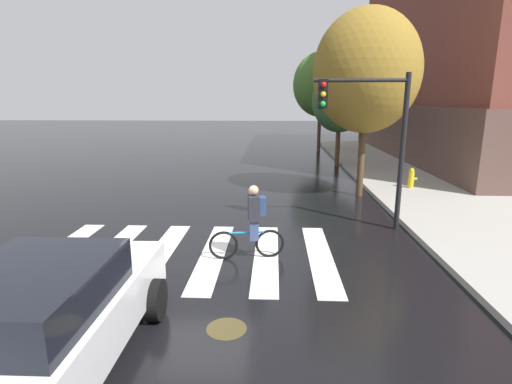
{
  "coord_description": "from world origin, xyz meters",
  "views": [
    {
      "loc": [
        1.83,
        -8.51,
        3.51
      ],
      "look_at": [
        1.4,
        0.74,
        1.34
      ],
      "focal_mm": 27.64,
      "sensor_mm": 36.0,
      "label": 1
    }
  ],
  "objects": [
    {
      "name": "street_tree_mid",
      "position": [
        5.24,
        12.84,
        3.47
      ],
      "size": [
        2.89,
        2.89,
        5.15
      ],
      "color": "#4C3823",
      "rests_on": "ground"
    },
    {
      "name": "street_tree_far",
      "position": [
        4.95,
        19.41,
        4.52
      ],
      "size": [
        3.76,
        3.76,
        6.69
      ],
      "color": "#4C3823",
      "rests_on": "ground"
    },
    {
      "name": "street_tree_near",
      "position": [
        5.02,
        6.01,
        4.47
      ],
      "size": [
        3.72,
        3.72,
        6.62
      ],
      "color": "#4C3823",
      "rests_on": "ground"
    },
    {
      "name": "traffic_light_near",
      "position": [
        4.4,
        2.09,
        2.86
      ],
      "size": [
        2.47,
        0.28,
        4.2
      ],
      "color": "black",
      "rests_on": "ground"
    },
    {
      "name": "ground_plane",
      "position": [
        0.0,
        0.0,
        0.0
      ],
      "size": [
        120.0,
        120.0,
        0.0
      ],
      "primitive_type": "plane",
      "color": "black"
    },
    {
      "name": "crosswalk_stripes",
      "position": [
        -0.19,
        0.0,
        0.01
      ],
      "size": [
        6.75,
        4.09,
        0.01
      ],
      "color": "silver",
      "rests_on": "ground"
    },
    {
      "name": "manhole_cover",
      "position": [
        1.1,
        -3.0,
        0.0
      ],
      "size": [
        0.64,
        0.64,
        0.01
      ],
      "primitive_type": "cylinder",
      "color": "#473D1E",
      "rests_on": "ground"
    },
    {
      "name": "sedan_near",
      "position": [
        -1.04,
        -4.28,
        0.82
      ],
      "size": [
        2.19,
        4.61,
        1.59
      ],
      "color": "silver",
      "rests_on": "ground"
    },
    {
      "name": "cyclist",
      "position": [
        1.35,
        -0.13,
        0.84
      ],
      "size": [
        1.7,
        0.39,
        1.69
      ],
      "color": "black",
      "rests_on": "ground"
    },
    {
      "name": "fire_hydrant",
      "position": [
        7.19,
        6.83,
        0.53
      ],
      "size": [
        0.33,
        0.22,
        0.78
      ],
      "color": "gold",
      "rests_on": "sidewalk"
    }
  ]
}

